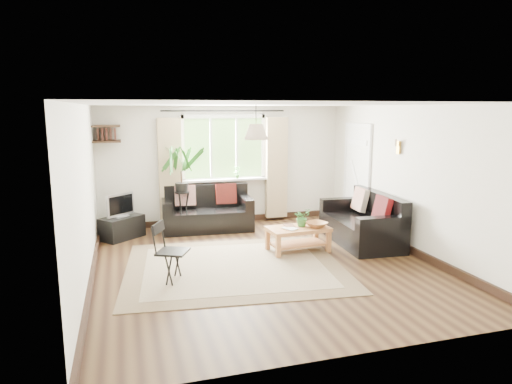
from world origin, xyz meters
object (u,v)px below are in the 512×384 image
object	(u,v)px
coffee_table	(298,239)
palm_stand	(182,188)
folding_chair	(173,253)
sofa_right	(361,219)
sofa_back	(207,209)
tv_stand	(122,227)

from	to	relation	value
coffee_table	palm_stand	distance (m)	2.61
coffee_table	folding_chair	xyz separation A→B (m)	(-2.14, -0.79, 0.21)
sofa_right	palm_stand	size ratio (longest dim) A/B	1.08
coffee_table	palm_stand	bearing A→B (deg)	130.90
sofa_back	coffee_table	distance (m)	2.17
sofa_right	tv_stand	bearing A→B (deg)	-106.01
sofa_right	folding_chair	size ratio (longest dim) A/B	2.15
sofa_back	coffee_table	world-z (taller)	sofa_back
sofa_back	sofa_right	world-z (taller)	sofa_right
sofa_back	tv_stand	size ratio (longest dim) A/B	2.28
sofa_back	folding_chair	distance (m)	2.77
sofa_right	tv_stand	world-z (taller)	sofa_right
coffee_table	folding_chair	size ratio (longest dim) A/B	1.22
coffee_table	sofa_right	bearing A→B (deg)	7.80
coffee_table	tv_stand	xyz separation A→B (m)	(-2.80, 1.62, -0.00)
tv_stand	sofa_back	bearing A→B (deg)	-33.59
sofa_back	sofa_right	xyz separation A→B (m)	(2.45, -1.63, 0.01)
sofa_right	coffee_table	size ratio (longest dim) A/B	1.77
folding_chair	sofa_back	bearing A→B (deg)	5.38
sofa_back	palm_stand	world-z (taller)	palm_stand
folding_chair	coffee_table	bearing A→B (deg)	-44.28
sofa_right	coffee_table	bearing A→B (deg)	-78.51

